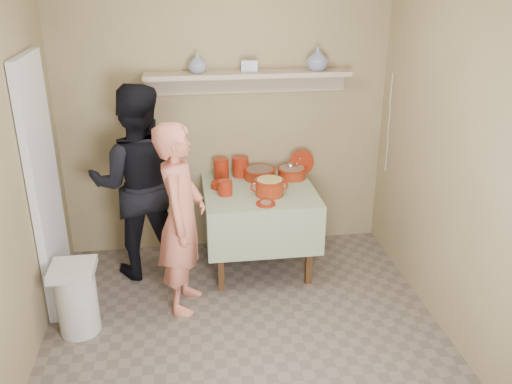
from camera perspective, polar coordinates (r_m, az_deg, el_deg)
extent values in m
plane|color=#6A5C53|center=(4.02, -0.68, -16.91)|extent=(3.50, 3.50, 0.00)
cube|color=silver|center=(4.45, -21.36, 0.48)|extent=(0.06, 0.70, 2.00)
cylinder|color=maroon|center=(4.97, -3.69, 2.49)|extent=(0.14, 0.14, 0.19)
cylinder|color=maroon|center=(5.02, -1.64, 2.67)|extent=(0.15, 0.15, 0.18)
cylinder|color=maroon|center=(4.61, -3.27, 0.44)|extent=(0.13, 0.13, 0.13)
cylinder|color=maroon|center=(4.78, -3.74, 0.75)|extent=(0.17, 0.17, 0.05)
cylinder|color=maroon|center=(5.04, 4.81, 3.06)|extent=(0.25, 0.09, 0.25)
imported|color=navy|center=(4.90, 6.49, 13.77)|extent=(0.24, 0.24, 0.20)
imported|color=navy|center=(4.76, -6.20, 13.35)|extent=(0.22, 0.22, 0.17)
cube|color=navy|center=(4.81, -0.70, 13.15)|extent=(0.15, 0.12, 0.10)
imported|color=#D2705A|center=(4.21, -7.85, -2.84)|extent=(0.48, 0.62, 1.54)
imported|color=black|center=(4.74, -12.29, 0.94)|extent=(0.84, 0.66, 1.71)
cube|color=#99865D|center=(5.02, -3.31, 8.01)|extent=(3.00, 0.02, 2.60)
cube|color=#99865D|center=(3.83, 22.27, 1.64)|extent=(0.02, 3.50, 2.60)
cube|color=#4C2D16|center=(4.56, -3.77, -6.39)|extent=(0.05, 0.05, 0.71)
cube|color=#4C2D16|center=(4.66, 5.63, -5.75)|extent=(0.05, 0.05, 0.71)
cube|color=#4C2D16|center=(5.23, -4.41, -2.39)|extent=(0.05, 0.05, 0.71)
cube|color=#4C2D16|center=(5.33, 3.78, -1.92)|extent=(0.05, 0.05, 0.71)
cube|color=#4C2D16|center=(4.77, 0.32, 0.04)|extent=(0.90, 0.90, 0.04)
cube|color=#2C591E|center=(4.76, 0.32, 0.32)|extent=(0.96, 0.96, 0.01)
cube|color=#2C591E|center=(4.42, 1.20, -4.60)|extent=(0.96, 0.01, 0.44)
cube|color=#2C591E|center=(5.28, -0.43, 0.11)|extent=(0.96, 0.01, 0.44)
cube|color=#2C591E|center=(4.81, -5.36, -2.35)|extent=(0.01, 0.96, 0.44)
cube|color=#2C591E|center=(4.93, 5.84, -1.70)|extent=(0.01, 0.96, 0.44)
cylinder|color=#731603|center=(4.96, 0.38, 1.92)|extent=(0.28, 0.28, 0.09)
cylinder|color=maroon|center=(4.95, 0.39, 2.37)|extent=(0.30, 0.30, 0.01)
cylinder|color=brown|center=(4.95, 0.38, 2.20)|extent=(0.25, 0.25, 0.05)
cylinder|color=#731603|center=(5.00, 3.81, 2.03)|extent=(0.26, 0.26, 0.09)
cylinder|color=maroon|center=(4.98, 3.82, 2.48)|extent=(0.28, 0.28, 0.01)
cylinder|color=#8C6B54|center=(4.99, 3.82, 2.30)|extent=(0.23, 0.23, 0.05)
cylinder|color=silver|center=(4.87, 4.39, 3.11)|extent=(0.01, 0.22, 0.16)
sphere|color=silver|center=(5.00, 3.63, 2.74)|extent=(0.07, 0.07, 0.07)
cylinder|color=#731603|center=(4.60, 1.43, 0.50)|extent=(0.24, 0.24, 0.14)
cylinder|color=maroon|center=(4.57, 1.44, 1.24)|extent=(0.25, 0.25, 0.01)
cylinder|color=tan|center=(4.58, 1.43, 1.06)|extent=(0.21, 0.21, 0.05)
torus|color=maroon|center=(4.58, -0.05, 0.50)|extent=(0.09, 0.02, 0.09)
torus|color=maroon|center=(4.61, 2.90, 0.65)|extent=(0.09, 0.02, 0.09)
cylinder|color=maroon|center=(4.43, 1.04, -1.24)|extent=(0.16, 0.16, 0.02)
cylinder|color=#8C6B54|center=(4.42, 1.04, -1.11)|extent=(0.09, 0.09, 0.01)
cube|color=tan|center=(4.81, -0.85, 12.30)|extent=(1.80, 0.25, 0.04)
cube|color=tan|center=(4.95, -1.02, 11.41)|extent=(1.80, 0.02, 0.18)
cylinder|color=silver|center=(4.33, -18.30, -10.96)|extent=(0.30, 0.30, 0.50)
cube|color=silver|center=(4.18, -18.77, -7.75)|extent=(0.32, 0.32, 0.06)
cylinder|color=silver|center=(5.04, 14.05, 10.38)|extent=(0.01, 0.01, 0.30)
cylinder|color=silver|center=(5.09, 13.82, 7.04)|extent=(0.01, 0.01, 0.30)
cylinder|color=silver|center=(5.16, 13.59, 3.77)|extent=(0.01, 0.01, 0.30)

